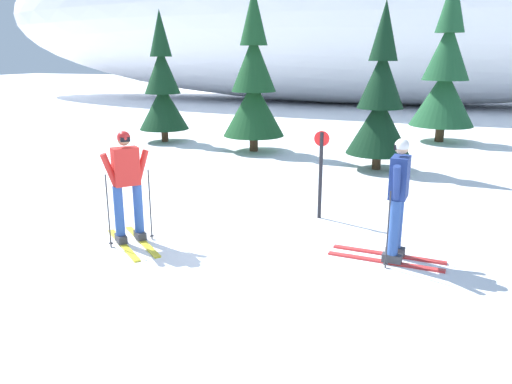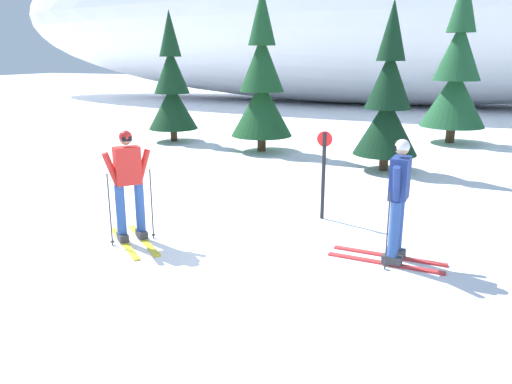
{
  "view_description": "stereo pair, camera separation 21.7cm",
  "coord_description": "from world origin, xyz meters",
  "px_view_note": "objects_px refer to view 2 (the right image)",
  "views": [
    {
      "loc": [
        2.4,
        -6.96,
        2.96
      ],
      "look_at": [
        -0.07,
        -0.08,
        0.95
      ],
      "focal_mm": 35.17,
      "sensor_mm": 36.0,
      "label": 1
    },
    {
      "loc": [
        2.6,
        -6.89,
        2.96
      ],
      "look_at": [
        -0.07,
        -0.08,
        0.95
      ],
      "focal_mm": 35.17,
      "sensor_mm": 36.0,
      "label": 2
    }
  ],
  "objects_px": {
    "pine_tree_far_left": "(172,88)",
    "pine_tree_center_right": "(457,73)",
    "pine_tree_center_left": "(262,85)",
    "trail_marker_post": "(324,170)",
    "skier_red_jacket": "(129,184)",
    "pine_tree_center": "(388,102)",
    "skier_navy_jacket": "(398,200)"
  },
  "relations": [
    {
      "from": "pine_tree_center_right",
      "to": "trail_marker_post",
      "type": "bearing_deg",
      "value": -101.89
    },
    {
      "from": "pine_tree_center_left",
      "to": "pine_tree_center_right",
      "type": "relative_size",
      "value": 0.88
    },
    {
      "from": "pine_tree_center_left",
      "to": "pine_tree_center",
      "type": "height_order",
      "value": "pine_tree_center_left"
    },
    {
      "from": "skier_navy_jacket",
      "to": "skier_red_jacket",
      "type": "height_order",
      "value": "skier_navy_jacket"
    },
    {
      "from": "pine_tree_center_left",
      "to": "trail_marker_post",
      "type": "height_order",
      "value": "pine_tree_center_left"
    },
    {
      "from": "pine_tree_far_left",
      "to": "trail_marker_post",
      "type": "distance_m",
      "value": 9.67
    },
    {
      "from": "skier_red_jacket",
      "to": "pine_tree_center_left",
      "type": "bearing_deg",
      "value": 95.89
    },
    {
      "from": "pine_tree_far_left",
      "to": "pine_tree_center_left",
      "type": "height_order",
      "value": "pine_tree_center_left"
    },
    {
      "from": "pine_tree_center_right",
      "to": "trail_marker_post",
      "type": "height_order",
      "value": "pine_tree_center_right"
    },
    {
      "from": "pine_tree_far_left",
      "to": "pine_tree_center_left",
      "type": "distance_m",
      "value": 3.63
    },
    {
      "from": "skier_navy_jacket",
      "to": "pine_tree_far_left",
      "type": "bearing_deg",
      "value": 136.16
    },
    {
      "from": "skier_red_jacket",
      "to": "trail_marker_post",
      "type": "height_order",
      "value": "skier_red_jacket"
    },
    {
      "from": "pine_tree_center",
      "to": "pine_tree_center_right",
      "type": "xyz_separation_m",
      "value": [
        1.56,
        5.27,
        0.55
      ]
    },
    {
      "from": "pine_tree_far_left",
      "to": "pine_tree_center_right",
      "type": "xyz_separation_m",
      "value": [
        9.1,
        3.26,
        0.5
      ]
    },
    {
      "from": "skier_red_jacket",
      "to": "trail_marker_post",
      "type": "relative_size",
      "value": 1.11
    },
    {
      "from": "skier_red_jacket",
      "to": "pine_tree_center_right",
      "type": "relative_size",
      "value": 0.33
    },
    {
      "from": "skier_red_jacket",
      "to": "trail_marker_post",
      "type": "distance_m",
      "value": 3.47
    },
    {
      "from": "skier_navy_jacket",
      "to": "pine_tree_center_right",
      "type": "distance_m",
      "value": 11.53
    },
    {
      "from": "pine_tree_far_left",
      "to": "pine_tree_center_right",
      "type": "height_order",
      "value": "pine_tree_center_right"
    },
    {
      "from": "pine_tree_center",
      "to": "trail_marker_post",
      "type": "bearing_deg",
      "value": -96.38
    },
    {
      "from": "trail_marker_post",
      "to": "pine_tree_center_right",
      "type": "bearing_deg",
      "value": 78.11
    },
    {
      "from": "skier_red_jacket",
      "to": "pine_tree_center",
      "type": "height_order",
      "value": "pine_tree_center"
    },
    {
      "from": "pine_tree_center",
      "to": "pine_tree_center_right",
      "type": "bearing_deg",
      "value": 73.5
    },
    {
      "from": "skier_navy_jacket",
      "to": "pine_tree_center",
      "type": "relative_size",
      "value": 0.43
    },
    {
      "from": "pine_tree_center",
      "to": "pine_tree_center_right",
      "type": "distance_m",
      "value": 5.52
    },
    {
      "from": "skier_navy_jacket",
      "to": "skier_red_jacket",
      "type": "xyz_separation_m",
      "value": [
        -4.1,
        -0.68,
        0.0
      ]
    },
    {
      "from": "pine_tree_center_right",
      "to": "trail_marker_post",
      "type": "xyz_separation_m",
      "value": [
        -2.07,
        -9.84,
        -1.42
      ]
    },
    {
      "from": "pine_tree_center_left",
      "to": "skier_navy_jacket",
      "type": "bearing_deg",
      "value": -56.7
    },
    {
      "from": "pine_tree_far_left",
      "to": "pine_tree_center_left",
      "type": "relative_size",
      "value": 0.9
    },
    {
      "from": "pine_tree_center_right",
      "to": "skier_red_jacket",
      "type": "bearing_deg",
      "value": -111.15
    },
    {
      "from": "pine_tree_center_left",
      "to": "pine_tree_center",
      "type": "xyz_separation_m",
      "value": [
        3.97,
        -1.36,
        -0.27
      ]
    },
    {
      "from": "skier_navy_jacket",
      "to": "pine_tree_center_left",
      "type": "xyz_separation_m",
      "value": [
        -4.94,
        7.53,
        1.11
      ]
    }
  ]
}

